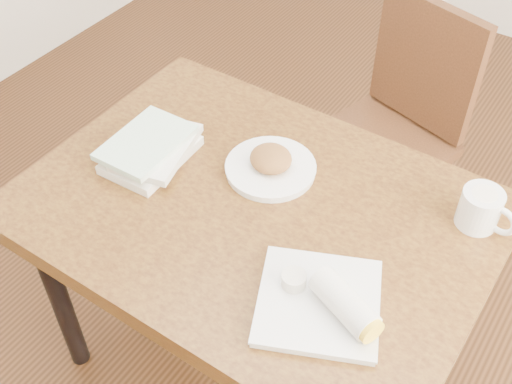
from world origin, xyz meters
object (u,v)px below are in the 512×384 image
Objects in this scene: table at (256,227)px; plate_scone at (271,165)px; chair_far at (397,120)px; plate_burrito at (326,302)px; coffee_mug at (482,209)px; book_stack at (152,149)px.

table is 0.17m from plate_scone.
chair_far reaches higher than plate_scone.
plate_burrito is (0.31, -0.18, 0.11)m from table.
table is 0.79m from chair_far.
plate_scone is (-0.04, 0.13, 0.11)m from table.
coffee_mug is (0.43, -0.52, 0.26)m from chair_far.
book_stack is (-0.84, -0.27, -0.02)m from coffee_mug.
chair_far reaches higher than plate_burrito.
chair_far is 6.27× the size of coffee_mug.
chair_far is 0.92m from book_stack.
plate_burrito is (-0.19, -0.44, -0.03)m from coffee_mug.
coffee_mug is (0.53, 0.13, 0.03)m from plate_scone.
chair_far is 0.69m from plate_scone.
plate_burrito is at bearing -113.09° from coffee_mug.
coffee_mug is at bearing 13.60° from plate_scone.
plate_scone is 0.46m from plate_burrito.
coffee_mug is 0.88m from book_stack.
table is at bearing 149.79° from plate_burrito.
plate_scone is at bearing 138.38° from plate_burrito.
coffee_mug reaches higher than plate_burrito.
table is 0.36m from book_stack.
chair_far reaches higher than coffee_mug.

